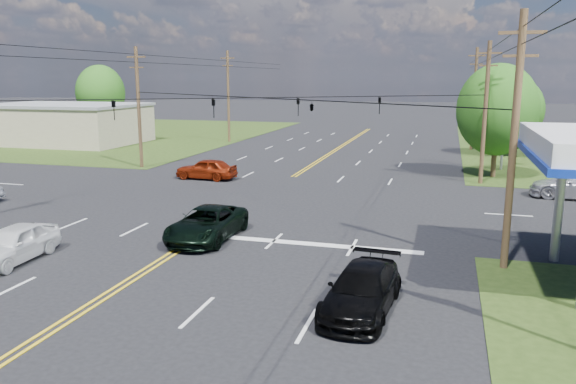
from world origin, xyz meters
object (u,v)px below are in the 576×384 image
(pole_right_far, at_px, (474,98))
(tree_right_b, at_px, (516,110))
(tree_right_a, at_px, (497,110))
(pickup_dkgreen, at_px, (207,224))
(pole_left_far, at_px, (228,95))
(pickup_white, at_px, (13,244))
(tree_far_l, at_px, (100,93))
(pole_ne, at_px, (485,111))
(retail_nw, at_px, (65,125))
(pole_se, at_px, (514,140))
(pole_nw, at_px, (139,106))
(suv_black, at_px, (362,290))

(pole_right_far, height_order, tree_right_b, pole_right_far)
(tree_right_a, relative_size, pickup_dkgreen, 1.58)
(pole_left_far, height_order, pickup_white, pole_left_far)
(pole_left_far, relative_size, tree_right_b, 1.41)
(tree_far_l, distance_m, pickup_dkgreen, 52.12)
(pole_ne, bearing_deg, tree_far_l, 152.93)
(retail_nw, xyz_separation_m, pickup_white, (24.42, -35.43, -1.28))
(pickup_dkgreen, bearing_deg, pole_se, -2.50)
(tree_right_b, xyz_separation_m, pickup_dkgreen, (-16.00, -32.50, -3.50))
(tree_far_l, bearing_deg, pickup_dkgreen, -51.25)
(retail_nw, distance_m, pole_se, 53.09)
(pole_nw, bearing_deg, pickup_white, -71.70)
(pole_left_far, height_order, tree_right_a, pole_left_far)
(pole_right_far, relative_size, tree_right_b, 1.41)
(tree_right_a, bearing_deg, pickup_white, -127.59)
(pole_right_far, xyz_separation_m, tree_far_l, (-45.00, 4.00, 0.03))
(pole_nw, relative_size, pickup_dkgreen, 1.83)
(pole_nw, distance_m, tree_far_l, 29.83)
(pole_right_far, bearing_deg, tree_right_a, -86.42)
(pickup_white, bearing_deg, pole_left_far, 97.31)
(retail_nw, bearing_deg, suv_black, -43.54)
(pole_ne, distance_m, tree_right_a, 3.16)
(suv_black, bearing_deg, tree_right_b, 82.55)
(pole_ne, height_order, pole_left_far, pole_left_far)
(pickup_dkgreen, bearing_deg, pickup_white, -141.16)
(pole_left_far, bearing_deg, tree_far_l, 168.11)
(pole_se, bearing_deg, pole_ne, 90.00)
(pole_right_far, distance_m, pickup_white, 45.62)
(pole_se, xyz_separation_m, tree_far_l, (-45.00, 41.00, 0.28))
(pole_se, xyz_separation_m, tree_right_b, (3.50, 33.00, -0.70))
(pole_nw, relative_size, tree_right_b, 1.34)
(tree_far_l, bearing_deg, pickup_white, -59.82)
(pole_left_far, distance_m, pickup_dkgreen, 39.17)
(pole_right_far, bearing_deg, retail_nw, -172.06)
(pole_se, relative_size, pole_right_far, 0.95)
(pole_right_far, bearing_deg, pole_left_far, 180.00)
(pole_nw, relative_size, pole_right_far, 0.95)
(pole_se, height_order, tree_right_b, pole_se)
(pole_right_far, relative_size, pickup_dkgreen, 1.93)
(pole_nw, distance_m, tree_right_b, 33.10)
(pole_se, distance_m, tree_far_l, 60.88)
(pole_left_far, distance_m, tree_right_a, 31.39)
(pole_ne, distance_m, pole_right_far, 19.00)
(pole_nw, relative_size, pickup_white, 2.24)
(pole_left_far, distance_m, pickup_white, 42.33)
(pole_left_far, height_order, suv_black, pole_left_far)
(pole_left_far, bearing_deg, pole_right_far, 0.00)
(pole_se, xyz_separation_m, tree_right_a, (1.00, 21.00, -0.05))
(tree_right_b, distance_m, tree_far_l, 49.17)
(pickup_dkgreen, distance_m, suv_black, 9.88)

